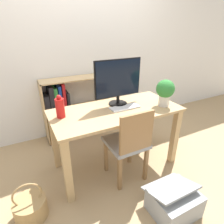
{
  "coord_description": "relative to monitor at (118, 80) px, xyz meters",
  "views": [
    {
      "loc": [
        -0.89,
        -1.65,
        1.58
      ],
      "look_at": [
        0.0,
        0.1,
        0.67
      ],
      "focal_mm": 30.0,
      "sensor_mm": 36.0,
      "label": 1
    }
  ],
  "objects": [
    {
      "name": "ground_plane",
      "position": [
        -0.09,
        -0.12,
        -1.03
      ],
      "size": [
        10.0,
        10.0,
        0.0
      ],
      "primitive_type": "plane",
      "color": "tan"
    },
    {
      "name": "wall_back",
      "position": [
        -0.09,
        0.94,
        0.27
      ],
      "size": [
        8.0,
        0.05,
        2.6
      ],
      "color": "white",
      "rests_on": "ground_plane"
    },
    {
      "name": "desk",
      "position": [
        -0.09,
        -0.12,
        -0.42
      ],
      "size": [
        1.42,
        0.67,
        0.74
      ],
      "color": "tan",
      "rests_on": "ground_plane"
    },
    {
      "name": "monitor",
      "position": [
        0.0,
        0.0,
        0.0
      ],
      "size": [
        0.56,
        0.21,
        0.52
      ],
      "color": "black",
      "rests_on": "desk"
    },
    {
      "name": "keyboard",
      "position": [
        0.01,
        -0.14,
        -0.28
      ],
      "size": [
        0.33,
        0.13,
        0.02
      ],
      "color": "silver",
      "rests_on": "desk"
    },
    {
      "name": "vase",
      "position": [
        -0.67,
        -0.04,
        -0.18
      ],
      "size": [
        0.09,
        0.09,
        0.24
      ],
      "color": "red",
      "rests_on": "desk"
    },
    {
      "name": "potted_plant",
      "position": [
        0.44,
        -0.28,
        -0.11
      ],
      "size": [
        0.2,
        0.2,
        0.3
      ],
      "color": "silver",
      "rests_on": "desk"
    },
    {
      "name": "chair",
      "position": [
        -0.09,
        -0.41,
        -0.55
      ],
      "size": [
        0.4,
        0.4,
        0.86
      ],
      "rotation": [
        0.0,
        0.0,
        0.14
      ],
      "color": "gray",
      "rests_on": "ground_plane"
    },
    {
      "name": "bookshelf",
      "position": [
        -0.47,
        0.77,
        -0.59
      ],
      "size": [
        0.97,
        0.28,
        0.91
      ],
      "color": "tan",
      "rests_on": "ground_plane"
    },
    {
      "name": "basket",
      "position": [
        -1.1,
        -0.42,
        -0.92
      ],
      "size": [
        0.28,
        0.28,
        0.38
      ],
      "color": "tan",
      "rests_on": "ground_plane"
    },
    {
      "name": "storage_box",
      "position": [
        0.06,
        -0.96,
        -0.9
      ],
      "size": [
        0.42,
        0.4,
        0.31
      ],
      "color": "#999EA3",
      "rests_on": "ground_plane"
    }
  ]
}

